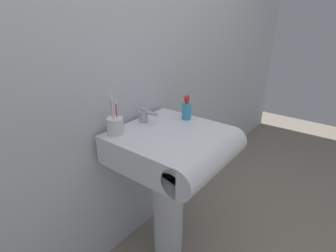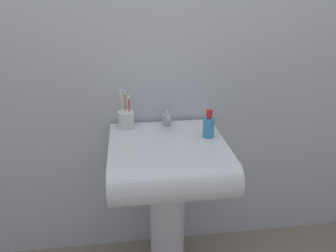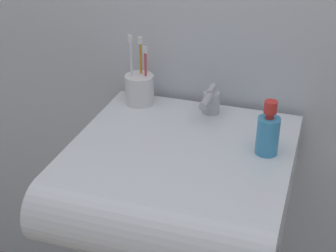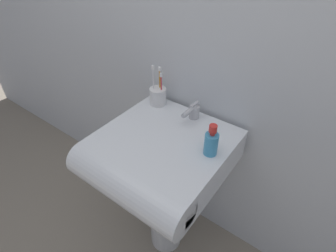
# 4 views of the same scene
# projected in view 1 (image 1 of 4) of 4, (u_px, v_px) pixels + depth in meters

# --- Properties ---
(ground_plane) EXTENTS (6.00, 6.00, 0.00)m
(ground_plane) POSITION_uv_depth(u_px,v_px,m) (168.00, 247.00, 1.73)
(ground_plane) COLOR gray
(ground_plane) RESTS_ON ground
(wall_back) EXTENTS (5.00, 0.05, 2.40)m
(wall_back) POSITION_uv_depth(u_px,v_px,m) (124.00, 57.00, 1.43)
(wall_back) COLOR silver
(wall_back) RESTS_ON ground
(sink_pedestal) EXTENTS (0.18, 0.18, 0.68)m
(sink_pedestal) POSITION_uv_depth(u_px,v_px,m) (168.00, 206.00, 1.59)
(sink_pedestal) COLOR white
(sink_pedestal) RESTS_ON ground
(sink_basin) EXTENTS (0.56, 0.59, 0.16)m
(sink_basin) POSITION_uv_depth(u_px,v_px,m) (177.00, 147.00, 1.39)
(sink_basin) COLOR white
(sink_basin) RESTS_ON sink_pedestal
(faucet) EXTENTS (0.05, 0.13, 0.08)m
(faucet) POSITION_uv_depth(u_px,v_px,m) (145.00, 115.00, 1.50)
(faucet) COLOR #B7B7BC
(faucet) RESTS_ON sink_basin
(toothbrush_cup) EXTENTS (0.08, 0.08, 0.21)m
(toothbrush_cup) POSITION_uv_depth(u_px,v_px,m) (115.00, 125.00, 1.35)
(toothbrush_cup) COLOR white
(toothbrush_cup) RESTS_ON sink_basin
(soap_bottle) EXTENTS (0.06, 0.06, 0.14)m
(soap_bottle) POSITION_uv_depth(u_px,v_px,m) (186.00, 110.00, 1.54)
(soap_bottle) COLOR #3F99CC
(soap_bottle) RESTS_ON sink_basin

